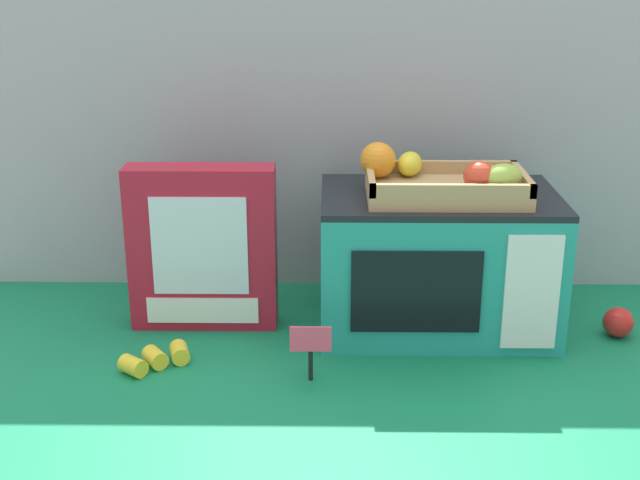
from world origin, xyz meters
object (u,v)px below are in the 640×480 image
(toy_microwave, at_px, (437,261))
(price_sign, at_px, (311,345))
(cookie_set_box, at_px, (203,248))
(food_groups_crate, at_px, (442,182))
(loose_toy_apple, at_px, (618,322))
(loose_toy_banana, at_px, (156,359))

(toy_microwave, distance_m, price_sign, 0.33)
(cookie_set_box, bearing_deg, toy_microwave, 0.32)
(toy_microwave, height_order, cookie_set_box, cookie_set_box)
(food_groups_crate, bearing_deg, toy_microwave, 84.42)
(food_groups_crate, distance_m, loose_toy_apple, 0.43)
(price_sign, bearing_deg, cookie_set_box, 133.34)
(toy_microwave, height_order, price_sign, toy_microwave)
(toy_microwave, bearing_deg, cookie_set_box, -179.68)
(toy_microwave, relative_size, price_sign, 4.38)
(loose_toy_banana, relative_size, loose_toy_apple, 2.11)
(cookie_set_box, distance_m, loose_toy_apple, 0.80)
(food_groups_crate, xyz_separation_m, cookie_set_box, (-0.44, 0.02, -0.14))
(food_groups_crate, relative_size, loose_toy_apple, 5.20)
(food_groups_crate, height_order, loose_toy_banana, food_groups_crate)
(loose_toy_banana, bearing_deg, cookie_set_box, 70.61)
(food_groups_crate, xyz_separation_m, loose_toy_banana, (-0.51, -0.16, -0.28))
(price_sign, relative_size, loose_toy_apple, 1.75)
(loose_toy_apple, bearing_deg, cookie_set_box, 176.69)
(toy_microwave, xyz_separation_m, food_groups_crate, (-0.00, -0.02, 0.16))
(loose_toy_banana, bearing_deg, food_groups_crate, 17.37)
(price_sign, distance_m, loose_toy_banana, 0.28)
(toy_microwave, xyz_separation_m, cookie_set_box, (-0.44, -0.00, 0.03))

